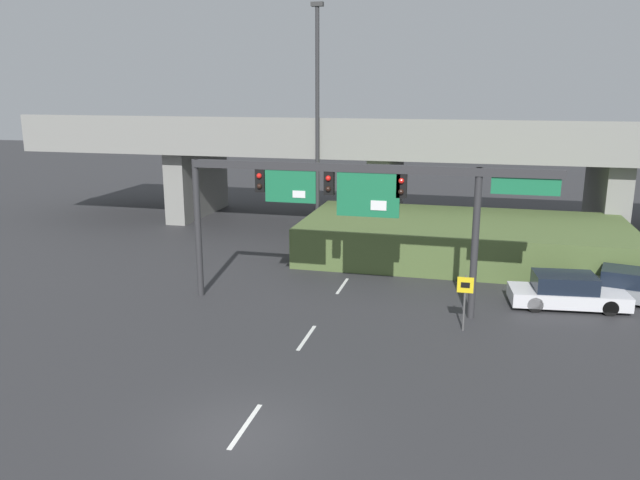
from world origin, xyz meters
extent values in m
plane|color=#2D2D30|center=(0.00, 0.00, 0.00)|extent=(160.00, 160.00, 0.00)
cube|color=silver|center=(0.00, 0.31, 0.00)|extent=(0.14, 2.40, 0.01)
cube|color=silver|center=(0.00, 6.65, 0.00)|extent=(0.14, 2.40, 0.01)
cube|color=silver|center=(0.00, 13.00, 0.00)|extent=(0.14, 2.40, 0.01)
cube|color=silver|center=(0.00, 19.35, 0.00)|extent=(0.14, 2.40, 0.01)
cube|color=silver|center=(0.00, 25.70, 0.00)|extent=(0.14, 2.40, 0.01)
cylinder|color=#2D2D30|center=(-5.83, 10.23, 3.01)|extent=(0.28, 0.28, 6.02)
cylinder|color=#2D2D30|center=(5.83, 10.23, 3.01)|extent=(0.28, 0.28, 6.02)
cube|color=#2D2D30|center=(1.55, 10.23, 5.86)|extent=(14.76, 0.32, 0.32)
cube|color=black|center=(-2.92, 10.23, 5.22)|extent=(0.40, 0.28, 0.95)
sphere|color=red|center=(-2.92, 10.06, 5.43)|extent=(0.22, 0.22, 0.22)
sphere|color=black|center=(-2.92, 10.06, 5.01)|extent=(0.22, 0.22, 0.22)
cube|color=black|center=(0.00, 10.23, 5.22)|extent=(0.40, 0.28, 0.95)
sphere|color=red|center=(0.00, 10.06, 5.43)|extent=(0.22, 0.22, 0.22)
sphere|color=black|center=(0.00, 10.06, 5.01)|extent=(0.22, 0.22, 0.22)
cube|color=black|center=(2.92, 10.23, 5.22)|extent=(0.40, 0.28, 0.95)
sphere|color=red|center=(2.92, 10.06, 5.43)|extent=(0.22, 0.22, 0.22)
sphere|color=black|center=(2.92, 10.06, 5.01)|extent=(0.22, 0.22, 0.22)
cube|color=#196B42|center=(-1.60, 10.13, 5.03)|extent=(2.14, 0.08, 1.32)
cube|color=white|center=(-1.23, 10.08, 4.74)|extent=(0.54, 0.03, 0.29)
cube|color=#196B42|center=(1.60, 10.13, 4.82)|extent=(2.52, 0.08, 1.76)
cube|color=white|center=(2.04, 10.08, 4.42)|extent=(0.63, 0.03, 0.39)
cube|color=#196B42|center=(7.53, 10.17, 5.38)|extent=(2.50, 0.07, 0.64)
cylinder|color=#4C4C4C|center=(5.57, 8.76, 1.09)|extent=(0.08, 0.08, 2.17)
cube|color=yellow|center=(5.57, 8.72, 1.82)|extent=(0.60, 0.03, 0.60)
cube|color=black|center=(5.57, 8.70, 1.82)|extent=(0.33, 0.01, 0.21)
cylinder|color=#2D2D30|center=(-3.49, 22.05, 6.70)|extent=(0.24, 0.24, 13.41)
cube|color=#333333|center=(-3.49, 22.05, 13.53)|extent=(0.70, 0.36, 0.24)
cube|color=gray|center=(0.00, 26.92, 5.55)|extent=(47.89, 9.50, 1.52)
cube|color=gray|center=(0.00, 22.36, 6.76)|extent=(47.89, 0.40, 0.90)
cube|color=gray|center=(-13.57, 26.92, 2.39)|extent=(1.40, 7.60, 4.79)
cube|color=gray|center=(0.00, 26.92, 2.39)|extent=(1.40, 7.60, 4.79)
cube|color=gray|center=(13.57, 26.92, 2.39)|extent=(1.40, 7.60, 4.79)
cube|color=#4C6033|center=(5.27, 19.36, 1.03)|extent=(16.92, 8.49, 2.05)
cube|color=silver|center=(9.74, 12.51, 0.45)|extent=(4.86, 2.33, 0.58)
cube|color=black|center=(9.55, 12.49, 1.09)|extent=(2.60, 1.92, 0.69)
cylinder|color=black|center=(11.11, 13.47, 0.32)|extent=(0.66, 0.28, 0.64)
cylinder|color=black|center=(11.27, 11.83, 0.32)|extent=(0.66, 0.28, 0.64)
cylinder|color=black|center=(8.21, 13.18, 0.32)|extent=(0.66, 0.28, 0.64)
cylinder|color=black|center=(8.37, 11.54, 0.32)|extent=(0.66, 0.28, 0.64)
cube|color=gray|center=(12.61, 13.86, 0.44)|extent=(4.86, 2.81, 0.57)
cube|color=black|center=(12.43, 13.90, 1.07)|extent=(2.69, 2.13, 0.67)
cylinder|color=black|center=(11.41, 14.95, 0.32)|extent=(0.67, 0.36, 0.64)
cylinder|color=black|center=(11.05, 13.41, 0.32)|extent=(0.67, 0.36, 0.64)
camera|label=1|loc=(5.66, -14.01, 8.95)|focal=35.00mm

